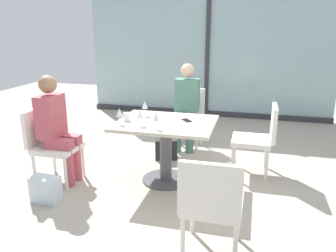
{
  "coord_description": "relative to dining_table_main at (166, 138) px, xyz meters",
  "views": [
    {
      "loc": [
        0.96,
        -3.58,
        1.78
      ],
      "look_at": [
        0.0,
        0.1,
        0.65
      ],
      "focal_mm": 36.23,
      "sensor_mm": 36.0,
      "label": 1
    }
  ],
  "objects": [
    {
      "name": "dining_table_main",
      "position": [
        0.0,
        0.0,
        0.0
      ],
      "size": [
        1.11,
        0.89,
        0.73
      ],
      "color": "#BCB29E",
      "rests_on": "ground_plane"
    },
    {
      "name": "wine_glass_3",
      "position": [
        -0.23,
        -0.22,
        0.33
      ],
      "size": [
        0.07,
        0.07,
        0.18
      ],
      "color": "silver",
      "rests_on": "dining_table_main"
    },
    {
      "name": "chair_side_end",
      "position": [
        -1.31,
        -0.33,
        -0.03
      ],
      "size": [
        0.5,
        0.46,
        0.87
      ],
      "color": "silver",
      "rests_on": "ground_plane"
    },
    {
      "name": "coffee_cup",
      "position": [
        -0.45,
        -0.07,
        0.24
      ],
      "size": [
        0.08,
        0.08,
        0.09
      ],
      "primitive_type": "cylinder",
      "color": "white",
      "rests_on": "dining_table_main"
    },
    {
      "name": "ground_plane",
      "position": [
        0.0,
        0.0,
        -0.53
      ],
      "size": [
        12.0,
        12.0,
        0.0
      ],
      "primitive_type": "plane",
      "color": "#A89E8E"
    },
    {
      "name": "chair_front_right",
      "position": [
        0.7,
        -1.26,
        -0.03
      ],
      "size": [
        0.46,
        0.5,
        0.87
      ],
      "color": "silver",
      "rests_on": "ground_plane"
    },
    {
      "name": "wine_glass_1",
      "position": [
        -0.47,
        -0.23,
        0.33
      ],
      "size": [
        0.07,
        0.07,
        0.18
      ],
      "color": "silver",
      "rests_on": "dining_table_main"
    },
    {
      "name": "person_side_end",
      "position": [
        -1.2,
        -0.33,
        0.17
      ],
      "size": [
        0.39,
        0.34,
        1.26
      ],
      "color": "#B24C56",
      "rests_on": "ground_plane"
    },
    {
      "name": "person_near_window",
      "position": [
        -0.0,
        1.16,
        0.17
      ],
      "size": [
        0.34,
        0.39,
        1.26
      ],
      "color": "#4C7F6B",
      "rests_on": "ground_plane"
    },
    {
      "name": "handbag_0",
      "position": [
        -1.08,
        -0.81,
        -0.39
      ],
      "size": [
        0.31,
        0.18,
        0.28
      ],
      "primitive_type": "cube",
      "rotation": [
        0.0,
        0.0,
        -0.06
      ],
      "color": "silver",
      "rests_on": "ground_plane"
    },
    {
      "name": "cell_phone_on_table",
      "position": [
        0.22,
        0.1,
        0.2
      ],
      "size": [
        0.15,
        0.16,
        0.01
      ],
      "primitive_type": "cube",
      "rotation": [
        0.0,
        0.0,
        0.69
      ],
      "color": "black",
      "rests_on": "dining_table_main"
    },
    {
      "name": "chair_far_right",
      "position": [
        1.05,
        0.5,
        -0.03
      ],
      "size": [
        0.5,
        0.46,
        0.87
      ],
      "color": "silver",
      "rests_on": "ground_plane"
    },
    {
      "name": "handbag_1",
      "position": [
        -0.18,
        0.67,
        -0.39
      ],
      "size": [
        0.33,
        0.24,
        0.28
      ],
      "primitive_type": "cube",
      "rotation": [
        0.0,
        0.0,
        0.29
      ],
      "color": "#232328",
      "rests_on": "ground_plane"
    },
    {
      "name": "chair_near_window",
      "position": [
        0.0,
        1.26,
        -0.03
      ],
      "size": [
        0.46,
        0.51,
        0.87
      ],
      "color": "silver",
      "rests_on": "ground_plane"
    },
    {
      "name": "window_wall_backdrop",
      "position": [
        0.0,
        3.2,
        0.68
      ],
      "size": [
        4.86,
        0.1,
        2.7
      ],
      "color": "#99B7BC",
      "rests_on": "ground_plane"
    },
    {
      "name": "wine_glass_0",
      "position": [
        -0.03,
        -0.3,
        0.33
      ],
      "size": [
        0.07,
        0.07,
        0.18
      ],
      "color": "silver",
      "rests_on": "dining_table_main"
    },
    {
      "name": "wine_glass_2",
      "position": [
        -0.31,
        0.2,
        0.33
      ],
      "size": [
        0.07,
        0.07,
        0.18
      ],
      "color": "silver",
      "rests_on": "dining_table_main"
    }
  ]
}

